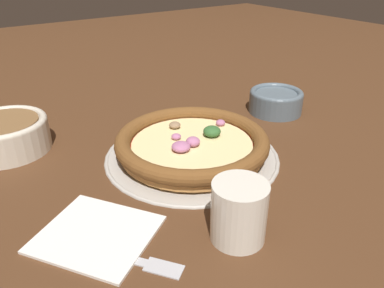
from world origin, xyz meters
TOP-DOWN VIEW (x-y plane):
  - ground_plane at (0.00, 0.00)m, footprint 3.00×3.00m
  - pizza_tray at (0.00, 0.00)m, footprint 0.31×0.31m
  - pizza at (0.00, -0.00)m, footprint 0.27×0.27m
  - bowl_near at (0.06, -0.27)m, footprint 0.12×0.12m
  - bowl_far at (0.21, 0.26)m, footprint 0.15×0.15m
  - drinking_cup at (-0.21, 0.07)m, footprint 0.07×0.07m
  - napkin at (-0.10, 0.22)m, footprint 0.19×0.18m
  - fork at (-0.15, 0.21)m, footprint 0.16×0.13m

SIDE VIEW (x-z plane):
  - ground_plane at x=0.00m, z-range 0.00..0.00m
  - fork at x=-0.15m, z-range 0.00..0.00m
  - pizza_tray at x=0.00m, z-range 0.00..0.01m
  - napkin at x=-0.10m, z-range 0.00..0.01m
  - pizza at x=0.00m, z-range 0.01..0.05m
  - bowl_near at x=0.06m, z-range 0.00..0.05m
  - bowl_far at x=0.21m, z-range 0.00..0.06m
  - drinking_cup at x=-0.21m, z-range 0.00..0.08m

